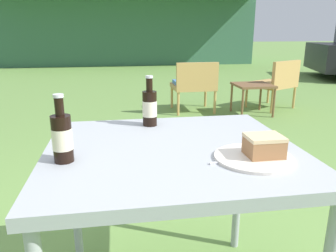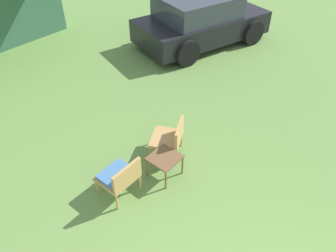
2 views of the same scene
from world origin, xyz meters
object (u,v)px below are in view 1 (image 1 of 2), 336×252
at_px(wicker_chair_cushioned, 194,83).
at_px(cola_bottle_near, 150,107).
at_px(patio_table, 172,164).
at_px(cake_on_plate, 259,151).
at_px(cola_bottle_far, 62,137).
at_px(garden_side_table, 253,88).
at_px(wicker_chair_plain, 276,81).

bearing_deg(wicker_chair_cushioned, cola_bottle_near, 72.00).
height_order(patio_table, cake_on_plate, cake_on_plate).
height_order(wicker_chair_cushioned, cake_on_plate, cake_on_plate).
xyz_separation_m(wicker_chair_cushioned, cake_on_plate, (-0.64, -3.55, 0.35)).
distance_m(cola_bottle_near, cola_bottle_far, 0.49).
bearing_deg(wicker_chair_cushioned, cake_on_plate, 78.85).
distance_m(patio_table, cola_bottle_far, 0.41).
distance_m(garden_side_table, cola_bottle_far, 3.81).
height_order(garden_side_table, cola_bottle_near, cola_bottle_near).
bearing_deg(garden_side_table, cola_bottle_near, -121.26).
xyz_separation_m(wicker_chair_plain, cake_on_plate, (-1.87, -3.54, 0.35)).
xyz_separation_m(cola_bottle_near, cola_bottle_far, (-0.32, -0.37, 0.00)).
bearing_deg(garden_side_table, cake_on_plate, -113.18).
relative_size(cake_on_plate, cola_bottle_near, 1.18).
bearing_deg(cola_bottle_near, cola_bottle_far, -130.68).
relative_size(cola_bottle_near, cola_bottle_far, 1.00).
distance_m(wicker_chair_cushioned, patio_table, 3.52).
distance_m(cake_on_plate, cola_bottle_near, 0.55).
height_order(cake_on_plate, cola_bottle_far, cola_bottle_far).
height_order(garden_side_table, cola_bottle_far, cola_bottle_far).
xyz_separation_m(wicker_chair_plain, cola_bottle_far, (-2.50, -3.46, 0.41)).
bearing_deg(wicker_chair_cushioned, garden_side_table, 159.13).
bearing_deg(cola_bottle_far, cola_bottle_near, 49.32).
relative_size(wicker_chair_cushioned, garden_side_table, 1.46).
distance_m(wicker_chair_plain, patio_table, 4.00).
height_order(wicker_chair_plain, cake_on_plate, cake_on_plate).
distance_m(wicker_chair_cushioned, cola_bottle_far, 3.72).
distance_m(wicker_chair_plain, cola_bottle_far, 4.28).
bearing_deg(wicker_chair_cushioned, patio_table, 74.19).
bearing_deg(cola_bottle_far, wicker_chair_cushioned, 69.95).
relative_size(garden_side_table, cola_bottle_far, 2.23).
relative_size(wicker_chair_plain, cake_on_plate, 2.90).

